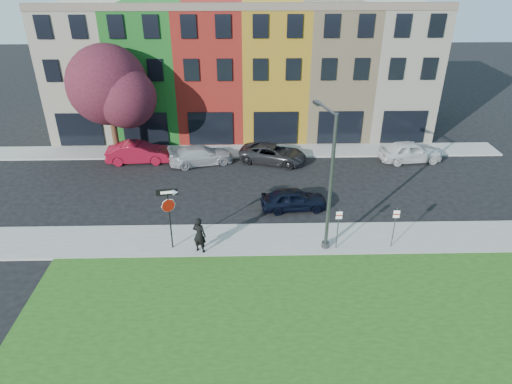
{
  "coord_description": "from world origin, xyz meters",
  "views": [
    {
      "loc": [
        -2.3,
        -17.23,
        13.84
      ],
      "look_at": [
        -1.8,
        4.0,
        2.42
      ],
      "focal_mm": 32.0,
      "sensor_mm": 36.0,
      "label": 1
    }
  ],
  "objects_px": {
    "sedan_near": "(294,199)",
    "man": "(199,235)",
    "stop_sign": "(169,207)",
    "street_lamp": "(329,183)"
  },
  "relations": [
    {
      "from": "sedan_near",
      "to": "street_lamp",
      "type": "height_order",
      "value": "street_lamp"
    },
    {
      "from": "stop_sign",
      "to": "man",
      "type": "xyz_separation_m",
      "value": [
        1.47,
        -0.35,
        -1.44
      ]
    },
    {
      "from": "sedan_near",
      "to": "street_lamp",
      "type": "distance_m",
      "value": 5.16
    },
    {
      "from": "man",
      "to": "stop_sign",
      "type": "bearing_deg",
      "value": 9.77
    },
    {
      "from": "man",
      "to": "street_lamp",
      "type": "distance_m",
      "value": 6.93
    },
    {
      "from": "stop_sign",
      "to": "sedan_near",
      "type": "distance_m",
      "value": 8.0
    },
    {
      "from": "man",
      "to": "sedan_near",
      "type": "xyz_separation_m",
      "value": [
        5.19,
        4.36,
        -0.44
      ]
    },
    {
      "from": "street_lamp",
      "to": "man",
      "type": "bearing_deg",
      "value": 167.73
    },
    {
      "from": "sedan_near",
      "to": "man",
      "type": "bearing_deg",
      "value": 125.28
    },
    {
      "from": "stop_sign",
      "to": "man",
      "type": "bearing_deg",
      "value": -22.01
    }
  ]
}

